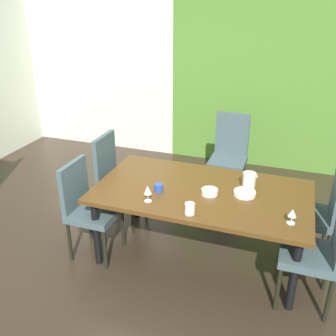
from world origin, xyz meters
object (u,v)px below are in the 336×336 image
at_px(chair_right_near, 321,247).
at_px(cup_front, 159,188).
at_px(wine_glass_right, 292,213).
at_px(serving_bowl_near_shelf, 245,193).
at_px(chair_left_far, 116,176).
at_px(chair_head_far, 229,152).
at_px(pitcher_west, 249,180).
at_px(dining_table, 202,196).
at_px(chair_right_far, 320,209).
at_px(chair_left_near, 87,204).
at_px(serving_bowl_near_window, 210,192).
at_px(cup_corner, 190,209).
at_px(wine_glass_south, 148,190).

xyz_separation_m(chair_right_near, cup_front, (-1.42, 0.15, 0.20)).
bearing_deg(wine_glass_right, serving_bowl_near_shelf, 140.77).
bearing_deg(chair_left_far, chair_head_far, 135.78).
distance_m(wine_glass_right, pitcher_west, 0.63).
distance_m(dining_table, chair_head_far, 1.39).
bearing_deg(chair_right_far, chair_right_near, -179.96).
bearing_deg(chair_left_near, chair_right_near, 90.00).
relative_size(chair_left_far, pitcher_west, 6.54).
height_order(chair_left_far, serving_bowl_near_window, chair_left_far).
bearing_deg(wine_glass_right, cup_corner, -170.77).
distance_m(chair_left_near, serving_bowl_near_shelf, 1.49).
distance_m(chair_left_near, cup_front, 0.73).
xyz_separation_m(chair_left_near, pitcher_west, (1.45, 0.49, 0.26)).
bearing_deg(wine_glass_right, chair_right_near, -0.36).
height_order(dining_table, cup_front, cup_front).
bearing_deg(wine_glass_right, pitcher_west, 129.31).
relative_size(chair_left_near, wine_glass_south, 6.38).
bearing_deg(pitcher_west, chair_right_far, 10.92).
bearing_deg(chair_left_far, wine_glass_south, 44.69).
height_order(wine_glass_south, serving_bowl_near_window, wine_glass_south).
xyz_separation_m(dining_table, cup_front, (-0.37, -0.16, 0.11)).
xyz_separation_m(chair_left_near, chair_right_far, (2.10, 0.62, 0.02)).
bearing_deg(chair_left_far, pitcher_west, 85.03).
distance_m(dining_table, chair_left_near, 1.10).
bearing_deg(chair_right_near, cup_front, 83.96).
distance_m(dining_table, cup_front, 0.41).
bearing_deg(chair_left_near, dining_table, 106.47).
relative_size(dining_table, cup_corner, 20.45).
distance_m(chair_left_far, serving_bowl_near_window, 1.21).
relative_size(cup_front, pitcher_west, 0.52).
distance_m(dining_table, serving_bowl_near_shelf, 0.40).
bearing_deg(cup_corner, serving_bowl_near_window, 78.82).
xyz_separation_m(cup_corner, pitcher_west, (0.39, 0.62, 0.03)).
bearing_deg(serving_bowl_near_shelf, chair_left_far, 169.06).
relative_size(serving_bowl_near_shelf, cup_corner, 2.06).
bearing_deg(cup_front, wine_glass_south, -97.30).
bearing_deg(cup_corner, chair_right_near, 6.94).
bearing_deg(cup_front, cup_corner, -36.41).
distance_m(cup_front, pitcher_west, 0.84).
xyz_separation_m(chair_left_near, cup_front, (0.68, 0.15, 0.22)).
bearing_deg(chair_right_far, wine_glass_right, 157.85).
bearing_deg(serving_bowl_near_shelf, chair_right_far, 22.61).
height_order(dining_table, serving_bowl_near_shelf, serving_bowl_near_shelf).
xyz_separation_m(chair_head_far, cup_front, (-0.37, -1.55, 0.19)).
distance_m(chair_left_far, cup_front, 0.85).
bearing_deg(serving_bowl_near_window, chair_left_far, 162.15).
bearing_deg(chair_left_far, serving_bowl_near_window, 72.15).
bearing_deg(dining_table, cup_corner, -88.84).
bearing_deg(chair_right_near, wine_glass_south, 91.88).
relative_size(serving_bowl_near_shelf, serving_bowl_near_window, 1.31).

